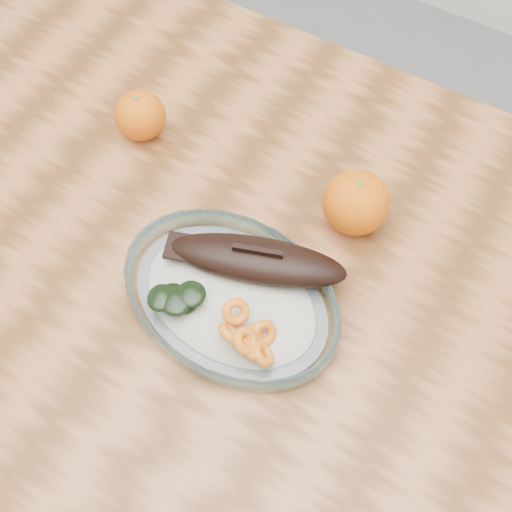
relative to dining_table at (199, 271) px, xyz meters
name	(u,v)px	position (x,y,z in m)	size (l,w,h in m)	color
ground	(221,403)	(0.00, 0.00, -0.65)	(3.00, 3.00, 0.00)	slate
dining_table	(199,271)	(0.00, 0.00, 0.00)	(1.20, 0.80, 0.75)	brown
plated_meal	(232,294)	(0.09, -0.05, 0.12)	(0.54, 0.54, 0.08)	white
orange_left	(140,115)	(-0.15, 0.11, 0.13)	(0.07, 0.07, 0.07)	#E66604
orange_right	(356,203)	(0.17, 0.12, 0.14)	(0.08, 0.08, 0.08)	#E66604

